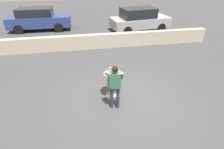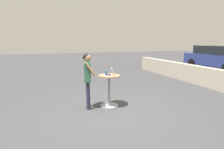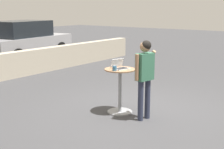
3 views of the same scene
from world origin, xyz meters
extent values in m
plane|color=#3D3D3F|center=(0.00, 0.00, 0.00)|extent=(50.00, 50.00, 0.00)
cube|color=#B2A893|center=(0.00, 4.96, 0.41)|extent=(12.88, 0.35, 0.83)
cylinder|color=gray|center=(-0.35, 0.23, 0.01)|extent=(0.53, 0.53, 0.03)
cylinder|color=gray|center=(-0.35, 0.23, 0.48)|extent=(0.07, 0.07, 0.90)
cylinder|color=#8C6647|center=(-0.35, 0.23, 0.94)|extent=(0.66, 0.66, 0.02)
cube|color=silver|center=(-0.35, 0.19, 0.96)|extent=(0.36, 0.30, 0.02)
cube|color=black|center=(-0.35, 0.19, 0.97)|extent=(0.31, 0.25, 0.00)
cube|color=silver|center=(-0.31, 0.33, 1.06)|extent=(0.32, 0.15, 0.19)
cube|color=white|center=(-0.32, 0.33, 1.07)|extent=(0.29, 0.13, 0.17)
cylinder|color=#336084|center=(-0.58, 0.20, 1.00)|extent=(0.08, 0.08, 0.10)
torus|color=#336084|center=(-0.52, 0.20, 1.00)|extent=(0.04, 0.01, 0.04)
cylinder|color=#282D42|center=(-0.50, -0.38, 0.41)|extent=(0.11, 0.11, 0.81)
cylinder|color=#282D42|center=(-0.30, -0.42, 0.41)|extent=(0.11, 0.11, 0.81)
cube|color=#33664C|center=(-0.40, -0.40, 1.08)|extent=(0.40, 0.25, 0.54)
sphere|color=#936B4C|center=(-0.40, -0.40, 1.47)|extent=(0.21, 0.21, 0.21)
sphere|color=black|center=(-0.41, -0.43, 1.50)|extent=(0.19, 0.19, 0.19)
cylinder|color=#936B4C|center=(-0.61, -0.36, 1.09)|extent=(0.07, 0.07, 0.51)
cylinder|color=#936B4C|center=(-0.17, -0.37, 1.19)|extent=(0.13, 0.31, 0.39)
cube|color=#9E9EA3|center=(3.17, 7.94, 0.63)|extent=(4.57, 2.38, 0.68)
cube|color=black|center=(2.95, 7.91, 1.31)|extent=(2.60, 1.90, 0.69)
cylinder|color=black|center=(4.40, 8.97, 0.32)|extent=(0.66, 0.30, 0.64)
cylinder|color=black|center=(4.63, 7.27, 0.32)|extent=(0.66, 0.30, 0.64)
cylinder|color=black|center=(1.94, 6.90, 0.32)|extent=(0.66, 0.30, 0.64)
camera|label=1|loc=(-1.29, -4.83, 4.01)|focal=28.00mm
camera|label=2|loc=(4.41, -1.40, 1.94)|focal=28.00mm
camera|label=3|loc=(-5.55, -3.50, 2.21)|focal=50.00mm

